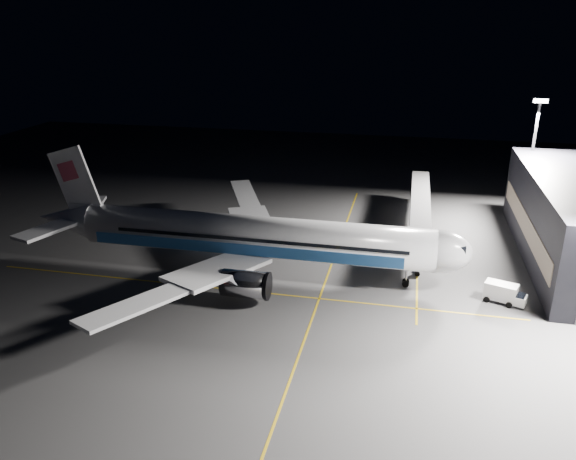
% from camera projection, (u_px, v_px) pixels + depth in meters
% --- Properties ---
extents(ground, '(200.00, 200.00, 0.00)m').
position_uv_depth(ground, '(256.00, 272.00, 78.06)').
color(ground, '#4C4C4F').
rests_on(ground, ground).
extents(guide_line_main, '(0.25, 80.00, 0.01)m').
position_uv_depth(guide_line_main, '(327.00, 278.00, 76.04)').
color(guide_line_main, gold).
rests_on(guide_line_main, ground).
extents(guide_line_cross, '(70.00, 0.25, 0.01)m').
position_uv_depth(guide_line_cross, '(243.00, 291.00, 72.58)').
color(guide_line_cross, gold).
rests_on(guide_line_cross, ground).
extents(guide_line_side, '(0.25, 40.00, 0.01)m').
position_uv_depth(guide_line_side, '(417.00, 257.00, 82.74)').
color(guide_line_side, gold).
rests_on(guide_line_side, ground).
extents(airliner, '(61.48, 54.22, 16.64)m').
position_uv_depth(airliner, '(247.00, 236.00, 76.43)').
color(airliner, silver).
rests_on(airliner, ground).
extents(jet_bridge, '(3.60, 34.40, 6.30)m').
position_uv_depth(jet_bridge, '(420.00, 210.00, 88.45)').
color(jet_bridge, '#B2B2B7').
rests_on(jet_bridge, ground).
extents(floodlight_mast_north, '(2.40, 0.68, 20.70)m').
position_uv_depth(floodlight_mast_north, '(533.00, 148.00, 94.75)').
color(floodlight_mast_north, '#59595E').
rests_on(floodlight_mast_north, ground).
extents(service_truck, '(5.29, 3.52, 2.52)m').
position_uv_depth(service_truck, '(505.00, 293.00, 69.06)').
color(service_truck, white).
rests_on(service_truck, ground).
extents(baggage_tug, '(2.54, 2.15, 1.68)m').
position_uv_depth(baggage_tug, '(243.00, 228.00, 91.78)').
color(baggage_tug, black).
rests_on(baggage_tug, ground).
extents(safety_cone_a, '(0.45, 0.45, 0.67)m').
position_uv_depth(safety_cone_a, '(235.00, 255.00, 82.44)').
color(safety_cone_a, orange).
rests_on(safety_cone_a, ground).
extents(safety_cone_b, '(0.41, 0.41, 0.61)m').
position_uv_depth(safety_cone_b, '(240.00, 239.00, 88.55)').
color(safety_cone_b, orange).
rests_on(safety_cone_b, ground).
extents(safety_cone_c, '(0.44, 0.44, 0.66)m').
position_uv_depth(safety_cone_c, '(237.00, 248.00, 85.18)').
color(safety_cone_c, orange).
rests_on(safety_cone_c, ground).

